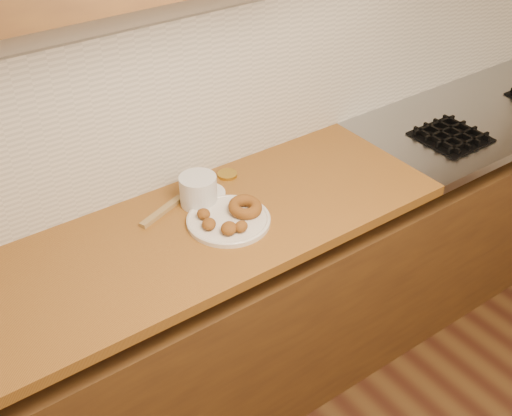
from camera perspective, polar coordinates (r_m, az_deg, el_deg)
name	(u,v)px	position (r m, az deg, el deg)	size (l,w,h in m)	color
wall_back	(236,47)	(2.34, -1.83, 14.14)	(4.00, 0.02, 2.70)	tan
base_cabinet	(282,295)	(2.65, 2.35, -7.77)	(3.60, 0.60, 0.77)	#5B3816
butcher_block	(123,264)	(2.08, -11.72, -4.88)	(2.30, 0.62, 0.04)	brown
stovetop	(488,112)	(3.09, 19.92, 8.01)	(1.30, 0.62, 0.04)	#9EA0A5
backsplash	(238,87)	(2.39, -1.59, 10.70)	(3.60, 0.02, 0.60)	beige
burner_grates	(501,114)	(3.02, 20.93, 7.81)	(0.91, 0.26, 0.03)	black
donut_plate	(229,220)	(2.17, -2.45, -1.11)	(0.28, 0.28, 0.02)	silver
ring_donut	(245,207)	(2.19, -0.99, 0.09)	(0.12, 0.12, 0.04)	brown
fried_dough_chunks	(221,224)	(2.11, -3.11, -1.41)	(0.14, 0.19, 0.04)	brown
plastic_tub	(198,190)	(2.24, -5.15, 1.57)	(0.13, 0.13, 0.11)	silver
tub_lid	(206,194)	(2.32, -4.48, 1.29)	(0.14, 0.14, 0.01)	silver
brass_jar_lid	(227,175)	(2.41, -2.57, 2.99)	(0.07, 0.07, 0.01)	gold
wooden_utensil	(162,211)	(2.24, -8.36, -0.31)	(0.20, 0.03, 0.02)	olive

